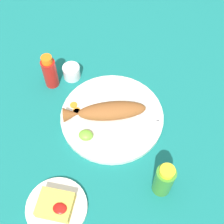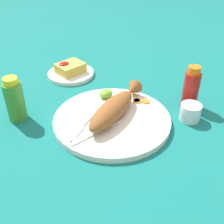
{
  "view_description": "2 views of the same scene",
  "coord_description": "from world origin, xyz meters",
  "px_view_note": "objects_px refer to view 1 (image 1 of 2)",
  "views": [
    {
      "loc": [
        0.11,
        -0.55,
        0.91
      ],
      "look_at": [
        0.0,
        0.0,
        0.04
      ],
      "focal_mm": 50.0,
      "sensor_mm": 36.0,
      "label": 1
    },
    {
      "loc": [
        0.47,
        0.49,
        0.51
      ],
      "look_at": [
        0.0,
        0.0,
        0.04
      ],
      "focal_mm": 45.0,
      "sensor_mm": 36.0,
      "label": 2
    }
  ],
  "objects_px": {
    "fork_near": "(138,114)",
    "fork_far": "(136,126)",
    "fried_fish": "(107,111)",
    "side_plate_fries": "(57,207)",
    "hot_sauce_bottle_red": "(50,72)",
    "hot_sauce_bottle_green": "(164,180)",
    "main_plate": "(112,117)",
    "salt_cup": "(72,73)"
  },
  "relations": [
    {
      "from": "fried_fish",
      "to": "side_plate_fries",
      "type": "bearing_deg",
      "value": -120.78
    },
    {
      "from": "hot_sauce_bottle_red",
      "to": "salt_cup",
      "type": "bearing_deg",
      "value": 36.48
    },
    {
      "from": "fork_near",
      "to": "fork_far",
      "type": "distance_m",
      "value": 0.05
    },
    {
      "from": "hot_sauce_bottle_red",
      "to": "fork_far",
      "type": "bearing_deg",
      "value": -21.53
    },
    {
      "from": "fork_near",
      "to": "hot_sauce_bottle_green",
      "type": "xyz_separation_m",
      "value": [
        0.11,
        -0.23,
        0.05
      ]
    },
    {
      "from": "fork_near",
      "to": "hot_sauce_bottle_green",
      "type": "height_order",
      "value": "hot_sauce_bottle_green"
    },
    {
      "from": "main_plate",
      "to": "hot_sauce_bottle_red",
      "type": "bearing_deg",
      "value": 157.14
    },
    {
      "from": "fork_near",
      "to": "hot_sauce_bottle_green",
      "type": "bearing_deg",
      "value": -61.51
    },
    {
      "from": "main_plate",
      "to": "fork_far",
      "type": "height_order",
      "value": "fork_far"
    },
    {
      "from": "hot_sauce_bottle_red",
      "to": "salt_cup",
      "type": "xyz_separation_m",
      "value": [
        0.06,
        0.05,
        -0.04
      ]
    },
    {
      "from": "fork_far",
      "to": "hot_sauce_bottle_green",
      "type": "bearing_deg",
      "value": -82.75
    },
    {
      "from": "main_plate",
      "to": "salt_cup",
      "type": "distance_m",
      "value": 0.24
    },
    {
      "from": "fork_far",
      "to": "side_plate_fries",
      "type": "bearing_deg",
      "value": -143.39
    },
    {
      "from": "fork_near",
      "to": "hot_sauce_bottle_red",
      "type": "xyz_separation_m",
      "value": [
        -0.33,
        0.08,
        0.05
      ]
    },
    {
      "from": "fork_near",
      "to": "fork_far",
      "type": "xyz_separation_m",
      "value": [
        -0.0,
        -0.05,
        0.0
      ]
    },
    {
      "from": "fork_far",
      "to": "salt_cup",
      "type": "relative_size",
      "value": 2.79
    },
    {
      "from": "main_plate",
      "to": "hot_sauce_bottle_green",
      "type": "relative_size",
      "value": 2.52
    },
    {
      "from": "hot_sauce_bottle_green",
      "to": "side_plate_fries",
      "type": "xyz_separation_m",
      "value": [
        -0.29,
        -0.12,
        -0.06
      ]
    },
    {
      "from": "fork_far",
      "to": "hot_sauce_bottle_green",
      "type": "distance_m",
      "value": 0.22
    },
    {
      "from": "fork_near",
      "to": "side_plate_fries",
      "type": "relative_size",
      "value": 1.04
    },
    {
      "from": "main_plate",
      "to": "fork_far",
      "type": "bearing_deg",
      "value": -17.65
    },
    {
      "from": "hot_sauce_bottle_red",
      "to": "hot_sauce_bottle_green",
      "type": "xyz_separation_m",
      "value": [
        0.44,
        -0.32,
        0.0
      ]
    },
    {
      "from": "fried_fish",
      "to": "hot_sauce_bottle_green",
      "type": "bearing_deg",
      "value": -62.1
    },
    {
      "from": "hot_sauce_bottle_green",
      "to": "side_plate_fries",
      "type": "relative_size",
      "value": 0.78
    },
    {
      "from": "fork_near",
      "to": "fork_far",
      "type": "bearing_deg",
      "value": -86.51
    },
    {
      "from": "fork_near",
      "to": "fork_far",
      "type": "relative_size",
      "value": 1.05
    },
    {
      "from": "hot_sauce_bottle_green",
      "to": "side_plate_fries",
      "type": "distance_m",
      "value": 0.32
    },
    {
      "from": "fork_near",
      "to": "salt_cup",
      "type": "relative_size",
      "value": 2.94
    },
    {
      "from": "main_plate",
      "to": "hot_sauce_bottle_red",
      "type": "distance_m",
      "value": 0.27
    },
    {
      "from": "main_plate",
      "to": "fork_far",
      "type": "distance_m",
      "value": 0.09
    },
    {
      "from": "fork_far",
      "to": "hot_sauce_bottle_red",
      "type": "distance_m",
      "value": 0.36
    },
    {
      "from": "fork_far",
      "to": "hot_sauce_bottle_red",
      "type": "xyz_separation_m",
      "value": [
        -0.33,
        0.13,
        0.05
      ]
    },
    {
      "from": "main_plate",
      "to": "hot_sauce_bottle_red",
      "type": "height_order",
      "value": "hot_sauce_bottle_red"
    },
    {
      "from": "fried_fish",
      "to": "hot_sauce_bottle_green",
      "type": "distance_m",
      "value": 0.3
    },
    {
      "from": "fork_near",
      "to": "salt_cup",
      "type": "xyz_separation_m",
      "value": [
        -0.27,
        0.13,
        0.0
      ]
    },
    {
      "from": "fork_near",
      "to": "hot_sauce_bottle_red",
      "type": "bearing_deg",
      "value": 169.87
    },
    {
      "from": "hot_sauce_bottle_red",
      "to": "hot_sauce_bottle_green",
      "type": "height_order",
      "value": "hot_sauce_bottle_red"
    },
    {
      "from": "side_plate_fries",
      "to": "fried_fish",
      "type": "bearing_deg",
      "value": 76.7
    },
    {
      "from": "fried_fish",
      "to": "fork_near",
      "type": "distance_m",
      "value": 0.11
    },
    {
      "from": "hot_sauce_bottle_red",
      "to": "salt_cup",
      "type": "distance_m",
      "value": 0.09
    },
    {
      "from": "hot_sauce_bottle_green",
      "to": "fork_near",
      "type": "bearing_deg",
      "value": 114.58
    },
    {
      "from": "fried_fish",
      "to": "fork_far",
      "type": "xyz_separation_m",
      "value": [
        0.1,
        -0.02,
        -0.03
      ]
    }
  ]
}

